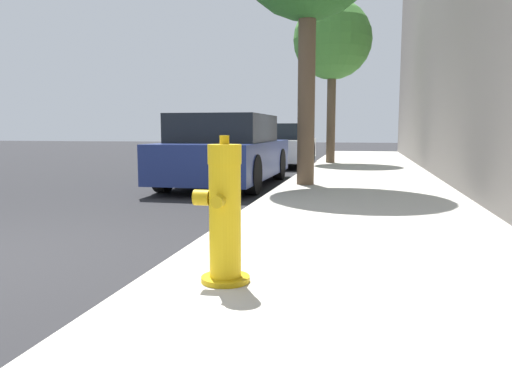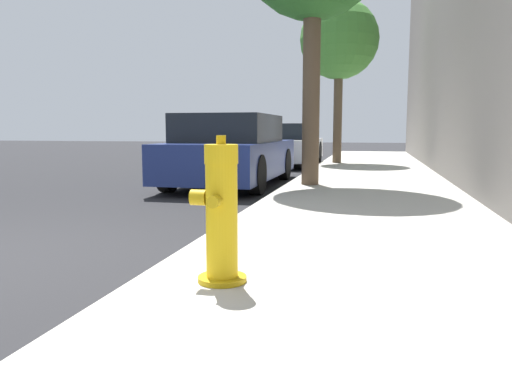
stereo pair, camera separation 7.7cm
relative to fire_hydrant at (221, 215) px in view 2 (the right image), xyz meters
name	(u,v)px [view 2 (the right image)]	position (x,y,z in m)	size (l,w,h in m)	color
sidewalk_slab	(362,287)	(0.89, 0.26, -0.49)	(2.94, 40.00, 0.11)	#B7B2A8
fire_hydrant	(221,215)	(0.00, 0.00, 0.00)	(0.36, 0.37, 0.94)	#C39C11
parked_car_near	(232,151)	(-1.75, 6.37, 0.12)	(1.80, 4.28, 1.37)	navy
parked_car_mid	(285,145)	(-1.66, 12.03, 0.08)	(1.88, 4.23, 1.26)	silver
street_tree_far	(339,41)	(-0.10, 11.99, 3.10)	(2.28, 2.28, 4.71)	brown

